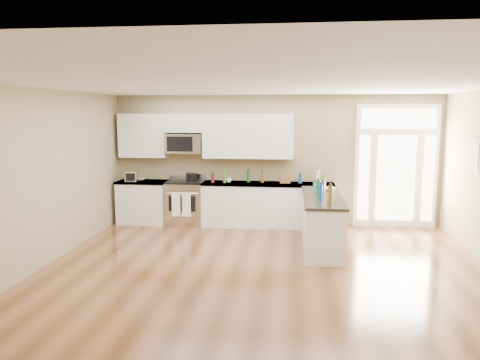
% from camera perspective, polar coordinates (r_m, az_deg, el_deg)
% --- Properties ---
extents(ground, '(8.00, 8.00, 0.00)m').
position_cam_1_polar(ground, '(6.60, 2.76, -13.28)').
color(ground, '#513116').
extents(room_shell, '(8.00, 8.00, 8.00)m').
position_cam_1_polar(room_shell, '(6.18, 2.87, 1.63)').
color(room_shell, '#94835E').
rests_on(room_shell, ground).
extents(back_cabinet_left, '(1.10, 0.66, 0.94)m').
position_cam_1_polar(back_cabinet_left, '(10.53, -11.68, -2.81)').
color(back_cabinet_left, silver).
rests_on(back_cabinet_left, ground).
extents(back_cabinet_right, '(2.85, 0.66, 0.94)m').
position_cam_1_polar(back_cabinet_right, '(10.03, 3.25, -3.20)').
color(back_cabinet_right, silver).
rests_on(back_cabinet_right, ground).
extents(peninsula_cabinet, '(0.69, 2.32, 0.94)m').
position_cam_1_polar(peninsula_cabinet, '(8.62, 9.93, -5.22)').
color(peninsula_cabinet, silver).
rests_on(peninsula_cabinet, ground).
extents(upper_cabinet_left, '(1.04, 0.33, 0.95)m').
position_cam_1_polar(upper_cabinet_left, '(10.50, -11.72, 5.33)').
color(upper_cabinet_left, silver).
rests_on(upper_cabinet_left, room_shell).
extents(upper_cabinet_right, '(1.94, 0.33, 0.95)m').
position_cam_1_polar(upper_cabinet_right, '(10.02, 0.99, 5.38)').
color(upper_cabinet_right, silver).
rests_on(upper_cabinet_right, room_shell).
extents(upper_cabinet_short, '(0.82, 0.33, 0.40)m').
position_cam_1_polar(upper_cabinet_short, '(10.24, -6.78, 6.92)').
color(upper_cabinet_short, silver).
rests_on(upper_cabinet_short, room_shell).
extents(microwave, '(0.78, 0.41, 0.42)m').
position_cam_1_polar(microwave, '(10.22, -6.79, 4.45)').
color(microwave, silver).
rests_on(microwave, room_shell).
extents(entry_door, '(1.70, 0.10, 2.60)m').
position_cam_1_polar(entry_door, '(10.37, 18.47, 1.60)').
color(entry_door, white).
rests_on(entry_door, ground).
extents(wall_art_near, '(0.05, 0.58, 0.58)m').
position_cam_1_polar(wall_art_near, '(8.91, 26.70, 2.71)').
color(wall_art_near, black).
rests_on(wall_art_near, room_shell).
extents(kitchen_range, '(0.80, 0.71, 1.08)m').
position_cam_1_polar(kitchen_range, '(10.27, -6.65, -2.74)').
color(kitchen_range, silver).
rests_on(kitchen_range, ground).
extents(stockpot, '(0.31, 0.31, 0.18)m').
position_cam_1_polar(stockpot, '(10.21, -5.93, 0.40)').
color(stockpot, black).
rests_on(stockpot, kitchen_range).
extents(toaster_oven, '(0.26, 0.21, 0.23)m').
position_cam_1_polar(toaster_oven, '(10.38, -13.04, 0.43)').
color(toaster_oven, silver).
rests_on(toaster_oven, back_cabinet_left).
extents(cardboard_box, '(0.23, 0.18, 0.18)m').
position_cam_1_polar(cardboard_box, '(9.98, 5.53, 0.15)').
color(cardboard_box, brown).
rests_on(cardboard_box, back_cabinet_right).
extents(bowl_left, '(0.18, 0.18, 0.04)m').
position_cam_1_polar(bowl_left, '(10.57, -11.93, 0.09)').
color(bowl_left, white).
rests_on(bowl_left, back_cabinet_left).
extents(bowl_peninsula, '(0.23, 0.23, 0.06)m').
position_cam_1_polar(bowl_peninsula, '(9.10, 10.90, -1.10)').
color(bowl_peninsula, white).
rests_on(bowl_peninsula, peninsula_cabinet).
extents(cup_counter, '(0.13, 0.13, 0.09)m').
position_cam_1_polar(cup_counter, '(10.01, -1.37, -0.04)').
color(cup_counter, white).
rests_on(cup_counter, back_cabinet_right).
extents(counter_bottles, '(2.38, 2.45, 0.32)m').
position_cam_1_polar(counter_bottles, '(9.09, 6.41, -0.36)').
color(counter_bottles, '#19591E').
rests_on(counter_bottles, back_cabinet_right).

